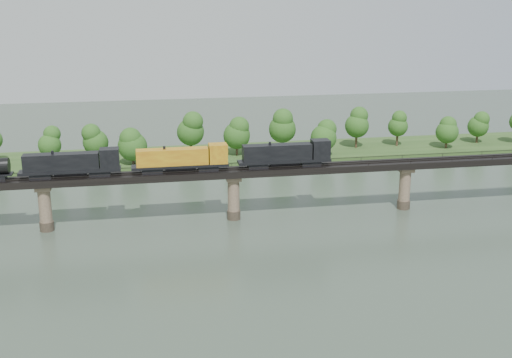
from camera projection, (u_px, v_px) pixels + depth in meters
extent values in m
plane|color=#334134|center=(258.00, 275.00, 114.43)|extent=(400.00, 400.00, 0.00)
cube|color=#2B491D|center=(207.00, 156.00, 194.48)|extent=(300.00, 24.00, 1.60)
cylinder|color=#473A2D|center=(47.00, 226.00, 135.60)|extent=(3.00, 3.00, 2.00)
cylinder|color=#887159|center=(45.00, 206.00, 134.34)|extent=(2.60, 2.60, 9.00)
cube|color=#887159|center=(43.00, 188.00, 133.22)|extent=(3.20, 3.20, 1.00)
cylinder|color=#473A2D|center=(234.00, 215.00, 142.48)|extent=(3.00, 3.00, 2.00)
cylinder|color=#887159|center=(234.00, 195.00, 141.22)|extent=(2.60, 2.60, 9.00)
cube|color=#887159|center=(233.00, 178.00, 140.10)|extent=(3.20, 3.20, 1.00)
cylinder|color=#473A2D|center=(403.00, 204.00, 149.36)|extent=(3.00, 3.00, 2.00)
cylinder|color=#887159|center=(405.00, 186.00, 148.10)|extent=(2.60, 2.60, 9.00)
cube|color=#887159|center=(406.00, 169.00, 146.98)|extent=(3.20, 3.20, 1.00)
cube|color=black|center=(233.00, 172.00, 139.75)|extent=(220.00, 5.00, 1.50)
cube|color=black|center=(234.00, 170.00, 138.81)|extent=(220.00, 0.12, 0.16)
cube|color=black|center=(233.00, 168.00, 140.22)|extent=(220.00, 0.12, 0.16)
cube|color=black|center=(235.00, 169.00, 137.08)|extent=(220.00, 0.10, 0.10)
cube|color=black|center=(232.00, 163.00, 141.61)|extent=(220.00, 0.10, 0.10)
cube|color=black|center=(235.00, 171.00, 137.17)|extent=(0.08, 0.08, 0.70)
cube|color=black|center=(232.00, 165.00, 141.71)|extent=(0.08, 0.08, 0.70)
cylinder|color=#382619|center=(51.00, 161.00, 177.92)|extent=(0.70, 0.70, 3.51)
sphere|color=#1F4D16|center=(50.00, 145.00, 176.61)|extent=(6.31, 6.31, 6.31)
sphere|color=#1F4D16|center=(49.00, 135.00, 175.79)|extent=(4.73, 4.73, 4.73)
cylinder|color=#382619|center=(97.00, 158.00, 182.42)|extent=(0.70, 0.70, 3.34)
sphere|color=#1F4D16|center=(96.00, 142.00, 181.17)|extent=(7.18, 7.18, 7.18)
sphere|color=#1F4D16|center=(95.00, 133.00, 180.39)|extent=(5.39, 5.39, 5.39)
cylinder|color=#382619|center=(133.00, 159.00, 181.71)|extent=(0.70, 0.70, 2.83)
sphere|color=#1F4D16|center=(132.00, 146.00, 180.66)|extent=(8.26, 8.26, 8.26)
sphere|color=#1F4D16|center=(132.00, 138.00, 180.00)|extent=(6.19, 6.19, 6.19)
cylinder|color=#382619|center=(191.00, 149.00, 190.64)|extent=(0.70, 0.70, 3.96)
sphere|color=#1F4D16|center=(191.00, 132.00, 189.16)|extent=(8.07, 8.07, 8.07)
sphere|color=#1F4D16|center=(190.00, 121.00, 188.23)|extent=(6.05, 6.05, 6.05)
cylinder|color=#382619|center=(237.00, 150.00, 191.62)|extent=(0.70, 0.70, 3.27)
sphere|color=#1F4D16|center=(237.00, 136.00, 190.40)|extent=(8.03, 8.03, 8.03)
sphere|color=#1F4D16|center=(237.00, 127.00, 189.64)|extent=(6.02, 6.02, 6.02)
cylinder|color=#382619|center=(282.00, 146.00, 195.06)|extent=(0.70, 0.70, 3.92)
sphere|color=#1F4D16|center=(282.00, 129.00, 193.60)|extent=(8.29, 8.29, 8.29)
sphere|color=#1F4D16|center=(282.00, 118.00, 192.68)|extent=(6.21, 6.21, 6.21)
cylinder|color=#382619|center=(323.00, 151.00, 190.50)|extent=(0.70, 0.70, 3.02)
sphere|color=#1F4D16|center=(323.00, 138.00, 189.37)|extent=(7.74, 7.74, 7.74)
sphere|color=#1F4D16|center=(324.00, 130.00, 188.66)|extent=(5.80, 5.80, 5.80)
cylinder|color=#382619|center=(356.00, 142.00, 200.86)|extent=(0.70, 0.70, 3.80)
sphere|color=#1F4D16|center=(357.00, 126.00, 199.44)|extent=(7.47, 7.47, 7.47)
sphere|color=#1F4D16|center=(357.00, 116.00, 198.55)|extent=(5.60, 5.60, 5.60)
cylinder|color=#382619|center=(397.00, 140.00, 203.48)|extent=(0.70, 0.70, 3.38)
sphere|color=#1F4D16|center=(398.00, 126.00, 202.22)|extent=(6.23, 6.23, 6.23)
sphere|color=#1F4D16|center=(398.00, 118.00, 201.43)|extent=(4.67, 4.67, 4.67)
cylinder|color=#382619|center=(446.00, 144.00, 200.41)|extent=(0.70, 0.70, 2.77)
sphere|color=#1F4D16|center=(447.00, 132.00, 199.37)|extent=(7.04, 7.04, 7.04)
sphere|color=#1F4D16|center=(448.00, 125.00, 198.72)|extent=(5.28, 5.28, 5.28)
cylinder|color=#382619|center=(477.00, 138.00, 207.56)|extent=(0.70, 0.70, 2.94)
sphere|color=#1F4D16|center=(478.00, 126.00, 206.46)|extent=(6.73, 6.73, 6.73)
sphere|color=#1F4D16|center=(479.00, 119.00, 205.77)|extent=(5.05, 5.05, 5.05)
cube|color=black|center=(310.00, 163.00, 142.35)|extent=(4.35, 2.61, 1.20)
cube|color=black|center=(258.00, 165.00, 140.30)|extent=(4.35, 2.61, 1.20)
cube|color=black|center=(284.00, 161.00, 141.11)|extent=(20.65, 3.26, 0.54)
cube|color=black|center=(277.00, 152.00, 140.27)|extent=(15.22, 2.93, 3.48)
cube|color=black|center=(320.00, 149.00, 141.86)|extent=(3.91, 3.26, 4.13)
cylinder|color=black|center=(284.00, 163.00, 141.28)|extent=(6.52, 1.52, 1.52)
cube|color=black|center=(208.00, 168.00, 138.43)|extent=(4.35, 2.61, 1.20)
cube|color=black|center=(152.00, 170.00, 136.37)|extent=(4.35, 2.61, 1.20)
cube|color=black|center=(180.00, 166.00, 137.19)|extent=(20.65, 3.26, 0.54)
cube|color=gold|center=(172.00, 157.00, 136.34)|extent=(15.22, 2.93, 3.48)
cube|color=gold|center=(218.00, 153.00, 137.93)|extent=(3.91, 3.26, 4.13)
cylinder|color=black|center=(180.00, 168.00, 137.36)|extent=(6.52, 1.52, 1.52)
cube|color=black|center=(100.00, 173.00, 134.50)|extent=(4.35, 2.61, 1.20)
cube|color=black|center=(41.00, 176.00, 132.45)|extent=(4.35, 2.61, 1.20)
cube|color=black|center=(70.00, 171.00, 133.26)|extent=(20.65, 3.26, 0.54)
cube|color=black|center=(61.00, 162.00, 132.42)|extent=(15.22, 2.93, 3.48)
cube|color=black|center=(110.00, 158.00, 134.01)|extent=(3.91, 3.26, 4.13)
cylinder|color=black|center=(71.00, 173.00, 133.43)|extent=(6.52, 1.52, 1.52)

